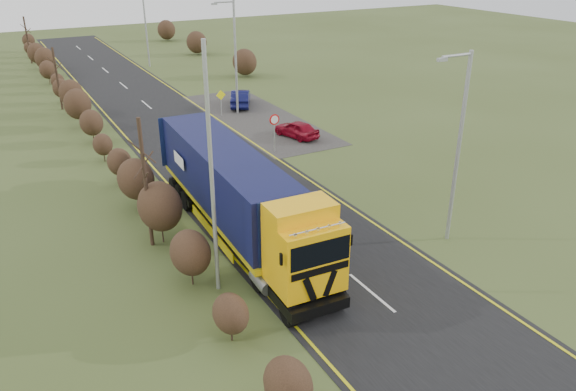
# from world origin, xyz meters

# --- Properties ---
(ground) EXTENTS (160.00, 160.00, 0.00)m
(ground) POSITION_xyz_m (0.00, 0.00, 0.00)
(ground) COLOR #3B491F
(ground) RESTS_ON ground
(road) EXTENTS (8.00, 120.00, 0.02)m
(road) POSITION_xyz_m (0.00, 10.00, 0.01)
(road) COLOR black
(road) RESTS_ON ground
(layby) EXTENTS (6.00, 18.00, 0.02)m
(layby) POSITION_xyz_m (6.50, 20.00, 0.01)
(layby) COLOR #2E2B29
(layby) RESTS_ON ground
(lane_markings) EXTENTS (7.52, 116.00, 0.01)m
(lane_markings) POSITION_xyz_m (0.00, 9.69, 0.03)
(lane_markings) COLOR gold
(lane_markings) RESTS_ON road
(hedgerow) EXTENTS (2.24, 102.04, 6.05)m
(hedgerow) POSITION_xyz_m (-6.00, 7.89, 1.62)
(hedgerow) COLOR black
(hedgerow) RESTS_ON ground
(lorry) EXTENTS (2.97, 15.13, 4.19)m
(lorry) POSITION_xyz_m (-2.80, 2.64, 2.38)
(lorry) COLOR black
(lorry) RESTS_ON ground
(car_red_hatchback) EXTENTS (2.33, 3.78, 1.20)m
(car_red_hatchback) POSITION_xyz_m (6.95, 14.30, 0.60)
(car_red_hatchback) COLOR maroon
(car_red_hatchback) RESTS_ON ground
(car_blue_sedan) EXTENTS (3.23, 4.41, 1.38)m
(car_blue_sedan) POSITION_xyz_m (6.92, 23.80, 0.69)
(car_blue_sedan) COLOR #0A0C3A
(car_blue_sedan) RESTS_ON ground
(streetlight_near) EXTENTS (1.85, 0.18, 8.70)m
(streetlight_near) POSITION_xyz_m (5.69, -2.06, 4.78)
(streetlight_near) COLOR #9B9FA1
(streetlight_near) RESTS_ON ground
(streetlight_mid) EXTENTS (1.87, 0.18, 8.76)m
(streetlight_mid) POSITION_xyz_m (5.69, 21.97, 4.81)
(streetlight_mid) COLOR #9B9FA1
(streetlight_mid) RESTS_ON ground
(streetlight_far) EXTENTS (2.02, 0.19, 9.53)m
(streetlight_far) POSITION_xyz_m (4.71, 43.81, 5.27)
(streetlight_far) COLOR #9B9FA1
(streetlight_far) RESTS_ON ground
(left_pole) EXTENTS (0.16, 0.16, 9.79)m
(left_pole) POSITION_xyz_m (-5.20, -0.77, 4.90)
(left_pole) COLOR #9B9FA1
(left_pole) RESTS_ON ground
(speed_sign) EXTENTS (0.71, 0.10, 2.57)m
(speed_sign) POSITION_xyz_m (4.20, 12.39, 1.82)
(speed_sign) COLOR #9B9FA1
(speed_sign) RESTS_ON ground
(warning_board) EXTENTS (0.80, 0.11, 2.09)m
(warning_board) POSITION_xyz_m (4.38, 21.90, 1.29)
(warning_board) COLOR #9B9FA1
(warning_board) RESTS_ON ground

